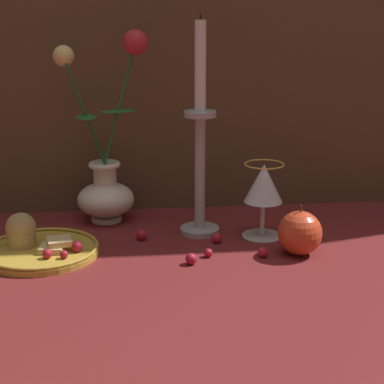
% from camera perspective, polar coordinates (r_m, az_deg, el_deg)
% --- Properties ---
extents(ground_plane, '(2.40, 2.40, 0.00)m').
position_cam_1_polar(ground_plane, '(1.15, -2.11, -4.90)').
color(ground_plane, maroon).
rests_on(ground_plane, ground).
extents(vase, '(0.18, 0.11, 0.37)m').
position_cam_1_polar(vase, '(1.27, -7.66, 1.52)').
color(vase, silver).
rests_on(vase, ground_plane).
extents(plate_with_pastries, '(0.20, 0.20, 0.07)m').
position_cam_1_polar(plate_with_pastries, '(1.15, -13.61, -4.61)').
color(plate_with_pastries, gold).
rests_on(plate_with_pastries, ground_plane).
extents(wine_glass, '(0.07, 0.07, 0.14)m').
position_cam_1_polar(wine_glass, '(1.18, 6.38, 0.48)').
color(wine_glass, silver).
rests_on(wine_glass, ground_plane).
extents(candlestick, '(0.07, 0.07, 0.40)m').
position_cam_1_polar(candlestick, '(1.18, 0.72, 3.75)').
color(candlestick, '#A3A3A8').
rests_on(candlestick, ground_plane).
extents(apple_beside_vase, '(0.08, 0.08, 0.09)m').
position_cam_1_polar(apple_beside_vase, '(1.12, 9.56, -3.61)').
color(apple_beside_vase, '#D14223').
rests_on(apple_beside_vase, ground_plane).
extents(berry_near_plate, '(0.02, 0.02, 0.02)m').
position_cam_1_polar(berry_near_plate, '(1.10, 1.45, -5.43)').
color(berry_near_plate, '#AD192D').
rests_on(berry_near_plate, ground_plane).
extents(berry_front_center, '(0.02, 0.02, 0.02)m').
position_cam_1_polar(berry_front_center, '(1.17, 2.22, -4.12)').
color(berry_front_center, '#AD192D').
rests_on(berry_front_center, ground_plane).
extents(berry_by_glass_stem, '(0.02, 0.02, 0.02)m').
position_cam_1_polar(berry_by_glass_stem, '(1.07, -0.08, -5.97)').
color(berry_by_glass_stem, '#AD192D').
rests_on(berry_by_glass_stem, ground_plane).
extents(berry_under_candlestick, '(0.02, 0.02, 0.02)m').
position_cam_1_polar(berry_under_candlestick, '(1.18, -4.50, -3.82)').
color(berry_under_candlestick, '#AD192D').
rests_on(berry_under_candlestick, ground_plane).
extents(berry_far_right, '(0.02, 0.02, 0.02)m').
position_cam_1_polar(berry_far_right, '(1.11, 6.34, -5.35)').
color(berry_far_right, '#AD192D').
rests_on(berry_far_right, ground_plane).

